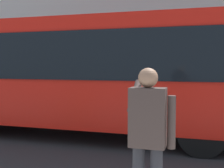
{
  "coord_description": "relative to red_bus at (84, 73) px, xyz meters",
  "views": [
    {
      "loc": [
        -0.96,
        7.46,
        1.88
      ],
      "look_at": [
        1.26,
        0.13,
        1.39
      ],
      "focal_mm": 47.01,
      "sensor_mm": 36.0,
      "label": 1
    }
  ],
  "objects": [
    {
      "name": "pedestrian_photographer",
      "position": [
        -2.42,
        4.07,
        -0.54
      ],
      "size": [
        0.53,
        0.52,
        1.7
      ],
      "color": "#2D2D33",
      "rests_on": "sidewalk_curb"
    },
    {
      "name": "ground_plane",
      "position": [
        -2.01,
        -0.19,
        -1.68
      ],
      "size": [
        60.0,
        60.0,
        0.0
      ],
      "primitive_type": "plane",
      "color": "#2B2B2D"
    },
    {
      "name": "red_bus",
      "position": [
        0.0,
        0.0,
        0.0
      ],
      "size": [
        9.05,
        2.54,
        3.08
      ],
      "color": "red",
      "rests_on": "ground_plane"
    }
  ]
}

